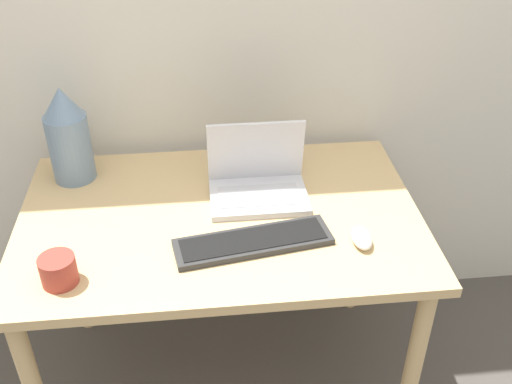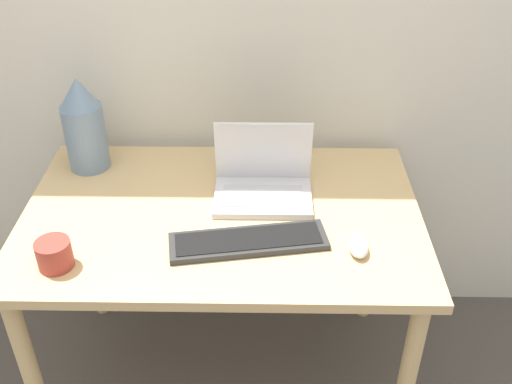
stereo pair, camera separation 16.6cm
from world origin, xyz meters
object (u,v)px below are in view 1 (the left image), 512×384
(laptop, at_px, (258,180))
(keyboard, at_px, (253,242))
(mouse, at_px, (362,238))
(mug, at_px, (58,270))
(vase, at_px, (68,135))

(laptop, xyz_separation_m, keyboard, (-0.04, -0.24, -0.04))
(laptop, distance_m, mouse, 0.37)
(keyboard, distance_m, mouse, 0.30)
(keyboard, height_order, mouse, mouse)
(laptop, distance_m, mug, 0.63)
(keyboard, xyz_separation_m, mouse, (0.29, -0.02, 0.01))
(mouse, xyz_separation_m, mug, (-0.79, -0.07, 0.02))
(keyboard, bearing_deg, laptop, 81.08)
(keyboard, bearing_deg, mug, -168.99)
(laptop, xyz_separation_m, vase, (-0.57, 0.16, 0.10))
(keyboard, height_order, mug, mug)
(keyboard, relative_size, mug, 4.84)
(mouse, bearing_deg, laptop, 133.87)
(laptop, height_order, mug, laptop)
(keyboard, height_order, vase, vase)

